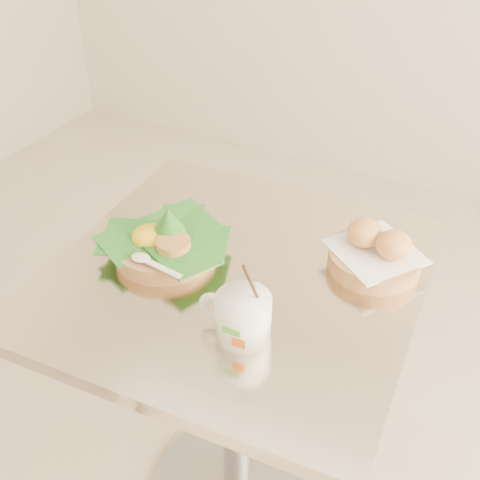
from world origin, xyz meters
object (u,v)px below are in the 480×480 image
at_px(cafe_table, 237,350).
at_px(rice_basket, 164,241).
at_px(coffee_mug, 242,315).
at_px(bread_basket, 376,253).

height_order(cafe_table, rice_basket, rice_basket).
relative_size(cafe_table, rice_basket, 2.93).
xyz_separation_m(cafe_table, coffee_mug, (0.09, -0.15, 0.27)).
bearing_deg(rice_basket, coffee_mug, -27.94).
relative_size(cafe_table, coffee_mug, 4.54).
distance_m(bread_basket, coffee_mug, 0.32).
height_order(rice_basket, coffee_mug, coffee_mug).
relative_size(rice_basket, bread_basket, 1.19).
bearing_deg(bread_basket, cafe_table, -149.07).
bearing_deg(bread_basket, rice_basket, -157.71).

